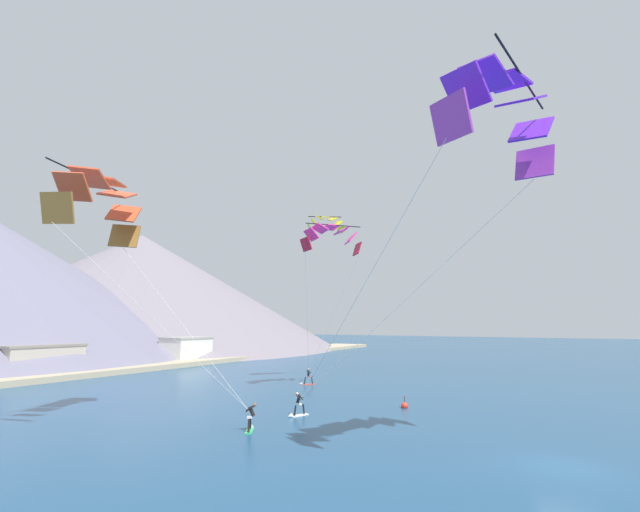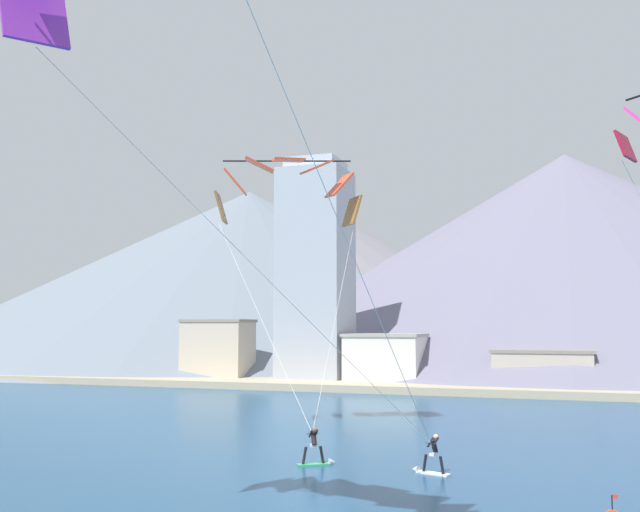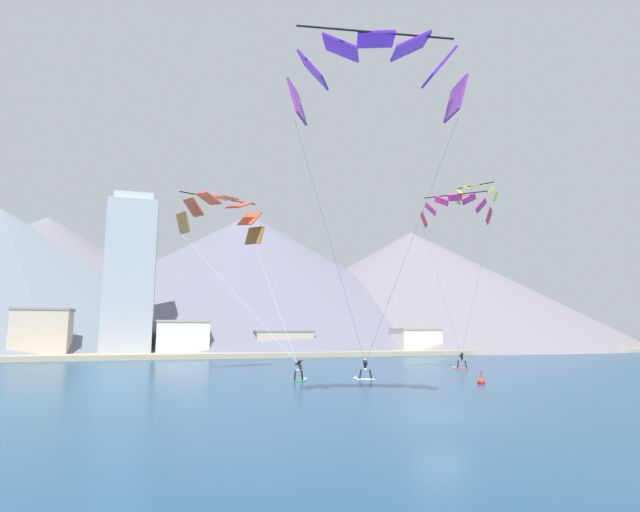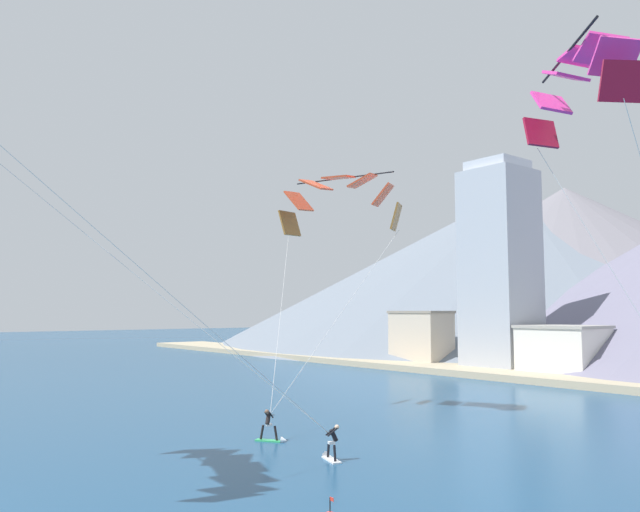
% 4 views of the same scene
% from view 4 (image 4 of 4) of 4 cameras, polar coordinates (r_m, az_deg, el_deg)
% --- Properties ---
extents(kitesurfer_near_trail, '(1.78, 0.93, 1.69)m').
position_cam_4_polar(kitesurfer_near_trail, '(30.21, 0.96, -17.22)').
color(kitesurfer_near_trail, white).
rests_on(kitesurfer_near_trail, ground).
extents(kitesurfer_mid_center, '(1.68, 1.28, 1.77)m').
position_cam_4_polar(kitesurfer_mid_center, '(34.20, -4.40, -15.66)').
color(kitesurfer_mid_center, '#33B266').
rests_on(kitesurfer_mid_center, ground).
extents(parafoil_kite_near_lead, '(6.24, 6.89, 15.30)m').
position_cam_4_polar(parafoil_kite_near_lead, '(26.37, 22.70, 14.45)').
color(parafoil_kite_near_lead, maroon).
extents(parafoil_kite_mid_center, '(9.21, 12.28, 15.10)m').
position_cam_4_polar(parafoil_kite_mid_center, '(44.07, 1.81, 5.39)').
color(parafoil_kite_mid_center, '#97632A').
extents(shoreline_strip, '(180.00, 10.00, 0.70)m').
position_cam_4_polar(shoreline_strip, '(63.15, 27.17, -10.42)').
color(shoreline_strip, tan).
rests_on(shoreline_strip, ground).
extents(shore_building_harbour_front, '(7.82, 6.68, 5.39)m').
position_cam_4_polar(shore_building_harbour_front, '(69.90, 21.37, -8.12)').
color(shore_building_harbour_front, silver).
rests_on(shore_building_harbour_front, ground).
extents(shore_building_quay_west, '(7.43, 4.74, 6.90)m').
position_cam_4_polar(shore_building_quay_west, '(80.34, 9.23, -7.42)').
color(shore_building_quay_west, beige).
rests_on(shore_building_quay_west, ground).
extents(highrise_tower, '(7.00, 7.00, 24.28)m').
position_cam_4_polar(highrise_tower, '(74.64, 16.13, -0.97)').
color(highrise_tower, '#A8ADB7').
rests_on(highrise_tower, ground).
extents(mountain_peak_west_ridge, '(106.73, 106.73, 31.77)m').
position_cam_4_polar(mountain_peak_west_ridge, '(133.90, 21.67, -0.85)').
color(mountain_peak_west_ridge, slate).
rests_on(mountain_peak_west_ridge, ground).
extents(mountain_peak_far_spur, '(125.89, 125.89, 32.56)m').
position_cam_4_polar(mountain_peak_far_spur, '(137.54, 17.70, -0.90)').
color(mountain_peak_far_spur, slate).
rests_on(mountain_peak_far_spur, ground).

